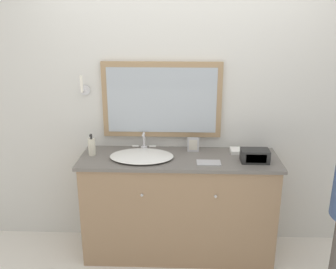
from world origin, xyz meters
The scene contains 8 objects.
wall_back centered at (0.00, 0.56, 1.28)m, with size 8.00×0.18×2.55m.
vanity_counter centered at (0.00, 0.27, 0.46)m, with size 1.66×0.53×0.91m.
sink_basin centered at (-0.31, 0.25, 0.93)m, with size 0.53×0.42×0.16m.
soap_bottle centered at (-0.74, 0.30, 0.99)m, with size 0.06×0.06×0.19m.
appliance_box centered at (0.61, 0.19, 0.97)m, with size 0.23×0.14×0.10m.
picture_frame centered at (0.12, 0.41, 0.98)m, with size 0.10×0.01×0.13m.
hand_towel_near_sink centered at (0.53, 0.40, 0.93)m, with size 0.17×0.13×0.03m.
metal_tray centered at (0.24, 0.15, 0.92)m, with size 0.19×0.12×0.01m.
Camera 1 is at (0.02, -2.64, 2.06)m, focal length 40.00 mm.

